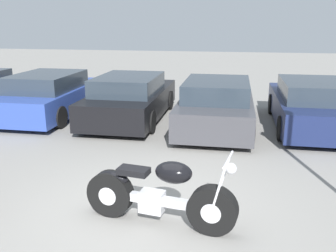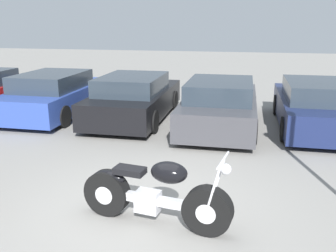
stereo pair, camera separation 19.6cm
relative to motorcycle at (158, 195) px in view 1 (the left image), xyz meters
name	(u,v)px [view 1 (the left image)]	position (x,y,z in m)	size (l,w,h in m)	color
ground_plane	(140,212)	(-0.34, 0.25, -0.44)	(60.00, 60.00, 0.00)	gray
motorcycle	(158,195)	(0.00, 0.00, 0.00)	(2.22, 0.77, 1.11)	black
parked_car_blue	(51,95)	(-4.45, 5.62, 0.17)	(1.94, 4.40, 1.30)	#2D479E
parked_car_black	(131,98)	(-1.96, 5.58, 0.17)	(1.94, 4.40, 1.30)	black
parked_car_dark_grey	(217,105)	(0.53, 5.21, 0.17)	(1.94, 4.40, 1.30)	#3D3D42
parked_car_navy	(312,105)	(3.02, 5.57, 0.17)	(1.94, 4.40, 1.30)	#19234C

